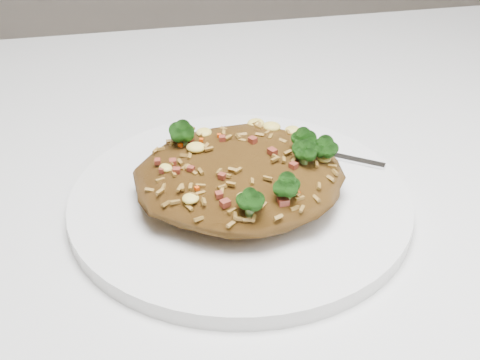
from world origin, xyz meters
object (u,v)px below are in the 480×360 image
plate (240,201)px  fried_rice (241,168)px  fork (309,150)px  dining_table (217,255)px

plate → fried_rice: bearing=-35.2°
fried_rice → fork: 0.10m
plate → fork: size_ratio=2.07×
dining_table → plate: plate is taller
dining_table → fried_rice: 0.14m
fried_rice → fork: size_ratio=1.25×
plate → fried_rice: size_ratio=1.66×
plate → fork: bearing=36.2°
dining_table → fried_rice: bearing=-73.1°
dining_table → plate: bearing=-74.0°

